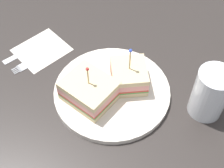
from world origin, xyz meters
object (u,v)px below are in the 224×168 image
object	(u,v)px
napkin	(42,50)
drink_glass	(210,95)
plate	(112,91)
knife	(25,51)
sandwich_half_front	(129,76)
fork	(31,62)
sandwich_half_back	(89,90)

from	to	relation	value
napkin	drink_glass	bearing A→B (deg)	-130.82
plate	knife	size ratio (longest dim) A/B	1.98
drink_glass	napkin	xyz separation A→B (cm)	(26.90, 31.14, -5.14)
sandwich_half_front	drink_glass	world-z (taller)	sandwich_half_front
sandwich_half_front	fork	size ratio (longest dim) A/B	0.85
sandwich_half_back	napkin	bearing A→B (deg)	23.96
plate	napkin	world-z (taller)	plate
plate	sandwich_half_front	bearing A→B (deg)	-78.34
plate	napkin	size ratio (longest dim) A/B	2.15
fork	knife	distance (cm)	4.15
sandwich_half_back	drink_glass	world-z (taller)	drink_glass
fork	knife	size ratio (longest dim) A/B	0.96
drink_glass	knife	world-z (taller)	drink_glass
sandwich_half_back	knife	distance (cm)	22.75
knife	sandwich_half_front	bearing A→B (deg)	-128.90
plate	napkin	xyz separation A→B (cm)	(17.59, 13.30, -0.60)
sandwich_half_front	napkin	xyz separation A→B (cm)	(16.76, 17.32, -3.74)
sandwich_half_front	knife	xyz separation A→B (cm)	(17.22, 21.35, -3.64)
sandwich_half_front	drink_glass	distance (cm)	17.20
drink_glass	fork	size ratio (longest dim) A/B	0.92
napkin	fork	distance (cm)	4.61
plate	fork	bearing A→B (deg)	49.15
plate	napkin	distance (cm)	22.06
plate	sandwich_half_front	world-z (taller)	sandwich_half_front
fork	drink_glass	bearing A→B (deg)	-124.42
drink_glass	sandwich_half_back	bearing A→B (deg)	69.66
drink_glass	fork	world-z (taller)	drink_glass
plate	drink_glass	bearing A→B (deg)	-117.56
plate	sandwich_half_back	size ratio (longest dim) A/B	1.91
napkin	fork	size ratio (longest dim) A/B	0.95
plate	fork	xyz separation A→B (cm)	(14.05, 16.25, -0.50)
drink_glass	napkin	size ratio (longest dim) A/B	0.96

